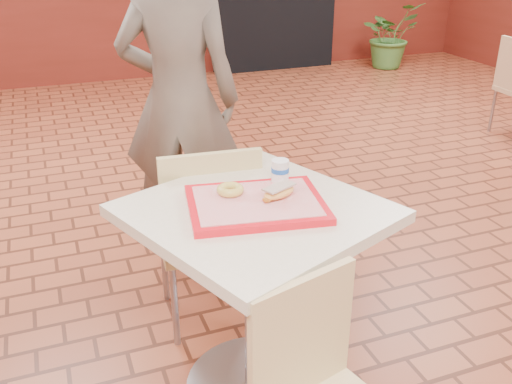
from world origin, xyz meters
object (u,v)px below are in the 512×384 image
object	(u,v)px
chair_main_back	(208,230)
ring_donut	(230,190)
paper_cup	(280,170)
potted_plant	(390,35)
main_table	(256,273)
customer	(179,100)
long_john_donut	(278,192)
serving_tray	(256,204)

from	to	relation	value
chair_main_back	ring_donut	world-z (taller)	chair_main_back
paper_cup	potted_plant	xyz separation A→B (m)	(3.53, 4.68, -0.48)
main_table	customer	bearing A→B (deg)	88.62
long_john_donut	paper_cup	xyz separation A→B (m)	(0.06, 0.13, 0.02)
main_table	serving_tray	bearing A→B (deg)	90.00
customer	ring_donut	bearing A→B (deg)	107.75
ring_donut	long_john_donut	world-z (taller)	long_john_donut
customer	potted_plant	bearing A→B (deg)	-112.86
customer	chair_main_back	bearing A→B (deg)	106.72
paper_cup	long_john_donut	bearing A→B (deg)	-115.18
customer	long_john_donut	world-z (taller)	customer
customer	ring_donut	world-z (taller)	customer
main_table	potted_plant	bearing A→B (deg)	52.57
main_table	customer	size ratio (longest dim) A/B	0.47
serving_tray	ring_donut	distance (m)	0.11
ring_donut	chair_main_back	bearing A→B (deg)	87.20
customer	serving_tray	xyz separation A→B (m)	(-0.03, -1.21, -0.04)
ring_donut	paper_cup	world-z (taller)	paper_cup
main_table	serving_tray	distance (m)	0.28
main_table	serving_tray	xyz separation A→B (m)	(0.00, 0.00, 0.28)
customer	ring_donut	size ratio (longest dim) A/B	18.25
serving_tray	potted_plant	world-z (taller)	serving_tray
chair_main_back	customer	size ratio (longest dim) A/B	0.51
main_table	ring_donut	world-z (taller)	ring_donut
main_table	potted_plant	world-z (taller)	potted_plant
chair_main_back	customer	bearing A→B (deg)	-90.76
customer	paper_cup	size ratio (longest dim) A/B	21.48
chair_main_back	long_john_donut	bearing A→B (deg)	110.16
main_table	customer	world-z (taller)	customer
main_table	ring_donut	bearing A→B (deg)	128.31
serving_tray	paper_cup	xyz separation A→B (m)	(0.14, 0.12, 0.06)
main_table	chair_main_back	world-z (taller)	chair_main_back
potted_plant	serving_tray	bearing A→B (deg)	-127.43
long_john_donut	paper_cup	world-z (taller)	paper_cup
main_table	ring_donut	size ratio (longest dim) A/B	8.55
serving_tray	paper_cup	bearing A→B (deg)	41.10
chair_main_back	long_john_donut	world-z (taller)	chair_main_back
serving_tray	potted_plant	bearing A→B (deg)	52.57
chair_main_back	main_table	bearing A→B (deg)	100.79
serving_tray	long_john_donut	xyz separation A→B (m)	(0.08, -0.01, 0.03)
customer	serving_tray	size ratio (longest dim) A/B	3.78
chair_main_back	paper_cup	size ratio (longest dim) A/B	11.06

